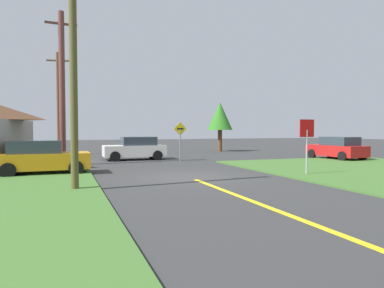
# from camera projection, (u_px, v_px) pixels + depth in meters

# --- Properties ---
(ground_plane) EXTENTS (120.00, 120.00, 0.00)m
(ground_plane) POSITION_uv_depth(u_px,v_px,m) (188.00, 177.00, 15.81)
(ground_plane) COLOR #323232
(lane_stripe_center) EXTENTS (0.20, 14.00, 0.01)m
(lane_stripe_center) POSITION_uv_depth(u_px,v_px,m) (300.00, 219.00, 8.30)
(lane_stripe_center) COLOR yellow
(lane_stripe_center) RESTS_ON ground
(stop_sign) EXTENTS (0.81, 0.08, 2.60)m
(stop_sign) POSITION_uv_depth(u_px,v_px,m) (307.00, 136.00, 16.20)
(stop_sign) COLOR #9EA0A8
(stop_sign) RESTS_ON ground
(car_approaching_junction) EXTENTS (4.28, 2.15, 1.62)m
(car_approaching_junction) POSITION_uv_depth(u_px,v_px,m) (135.00, 148.00, 24.80)
(car_approaching_junction) COLOR white
(car_approaching_junction) RESTS_ON ground
(parked_car_near_building) EXTENTS (4.20, 2.04, 1.62)m
(parked_car_near_building) POSITION_uv_depth(u_px,v_px,m) (41.00, 158.00, 16.59)
(parked_car_near_building) COLOR orange
(parked_car_near_building) RESTS_ON ground
(car_on_crossroad) EXTENTS (2.20, 4.32, 1.62)m
(car_on_crossroad) POSITION_uv_depth(u_px,v_px,m) (337.00, 148.00, 24.91)
(car_on_crossroad) COLOR red
(car_on_crossroad) RESTS_ON ground
(utility_pole_near) EXTENTS (1.80, 0.26, 7.82)m
(utility_pole_near) POSITION_uv_depth(u_px,v_px,m) (73.00, 73.00, 12.07)
(utility_pole_near) COLOR brown
(utility_pole_near) RESTS_ON ground
(utility_pole_mid) EXTENTS (1.80, 0.35, 9.03)m
(utility_pole_mid) POSITION_uv_depth(u_px,v_px,m) (62.00, 88.00, 20.67)
(utility_pole_mid) COLOR brown
(utility_pole_mid) RESTS_ON ground
(utility_pole_far) EXTENTS (1.80, 0.40, 8.54)m
(utility_pole_far) POSITION_uv_depth(u_px,v_px,m) (58.00, 102.00, 29.32)
(utility_pole_far) COLOR brown
(utility_pole_far) RESTS_ON ground
(direction_sign) EXTENTS (0.91, 0.08, 2.63)m
(direction_sign) POSITION_uv_depth(u_px,v_px,m) (180.00, 137.00, 23.32)
(direction_sign) COLOR slate
(direction_sign) RESTS_ON ground
(oak_tree_left) EXTENTS (2.45, 2.45, 4.79)m
(oak_tree_left) POSITION_uv_depth(u_px,v_px,m) (220.00, 117.00, 34.24)
(oak_tree_left) COLOR brown
(oak_tree_left) RESTS_ON ground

